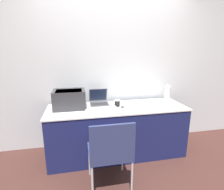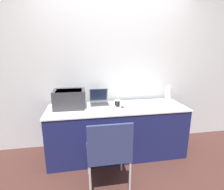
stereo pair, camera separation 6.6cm
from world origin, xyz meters
name	(u,v)px [view 1 (the left image)]	position (x,y,z in m)	size (l,w,h in m)	color
ground_plane	(122,165)	(0.00, 0.00, 0.00)	(14.00, 14.00, 0.00)	#472823
wall_back	(111,68)	(0.00, 0.75, 1.30)	(8.00, 0.05, 2.60)	silver
table	(117,131)	(0.00, 0.32, 0.38)	(2.03, 0.65, 0.76)	#191E51
printer	(69,99)	(-0.68, 0.41, 0.91)	(0.45, 0.33, 0.27)	#333338
laptop_left	(99,101)	(-0.24, 0.53, 0.81)	(0.29, 0.32, 0.23)	#4C4C51
external_keyboard	(101,109)	(-0.25, 0.25, 0.77)	(0.46, 0.15, 0.02)	silver
coffee_cup	(117,103)	(0.01, 0.36, 0.81)	(0.08, 0.08, 0.10)	black
mouse	(123,107)	(0.07, 0.26, 0.78)	(0.06, 0.04, 0.03)	#4C4C51
metal_pitcher	(167,93)	(0.89, 0.50, 0.89)	(0.10, 0.10, 0.28)	silver
chair	(110,150)	(-0.24, -0.38, 0.51)	(0.47, 0.45, 0.87)	navy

